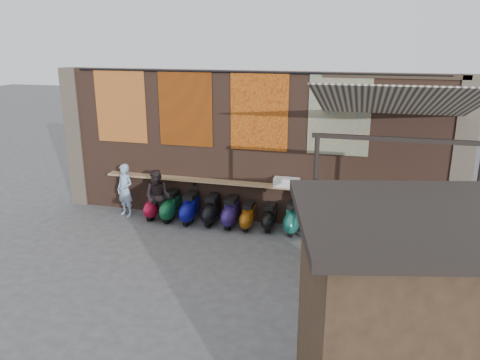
% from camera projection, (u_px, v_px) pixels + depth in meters
% --- Properties ---
extents(ground, '(70.00, 70.00, 0.00)m').
position_uv_depth(ground, '(220.00, 260.00, 10.51)').
color(ground, '#474749').
rests_on(ground, ground).
extents(brick_wall, '(10.00, 0.40, 4.00)m').
position_uv_depth(brick_wall, '(249.00, 148.00, 12.43)').
color(brick_wall, brown).
rests_on(brick_wall, ground).
extents(pier_left, '(0.50, 0.50, 4.00)m').
position_uv_depth(pier_left, '(78.00, 137.00, 13.72)').
color(pier_left, '#4C4238').
rests_on(pier_left, ground).
extents(pier_right, '(0.50, 0.50, 4.00)m').
position_uv_depth(pier_right, '(461.00, 160.00, 11.13)').
color(pier_right, '#4C4238').
rests_on(pier_right, ground).
extents(eating_counter, '(8.00, 0.32, 0.05)m').
position_uv_depth(eating_counter, '(246.00, 184.00, 12.34)').
color(eating_counter, '#9E7A51').
rests_on(eating_counter, brick_wall).
extents(shelf_box, '(0.66, 0.28, 0.23)m').
position_uv_depth(shelf_box, '(287.00, 182.00, 12.00)').
color(shelf_box, white).
rests_on(shelf_box, eating_counter).
extents(tapestry_redgold, '(1.50, 0.02, 2.00)m').
position_uv_depth(tapestry_redgold, '(121.00, 106.00, 12.83)').
color(tapestry_redgold, maroon).
rests_on(tapestry_redgold, brick_wall).
extents(tapestry_sun, '(1.50, 0.02, 2.00)m').
position_uv_depth(tapestry_sun, '(185.00, 109.00, 12.36)').
color(tapestry_sun, '#D1540C').
rests_on(tapestry_sun, brick_wall).
extents(tapestry_orange, '(1.50, 0.02, 2.00)m').
position_uv_depth(tapestry_orange, '(259.00, 112.00, 11.86)').
color(tapestry_orange, '#C05E18').
rests_on(tapestry_orange, brick_wall).
extents(tapestry_multi, '(1.50, 0.02, 2.00)m').
position_uv_depth(tapestry_multi, '(339.00, 115.00, 11.36)').
color(tapestry_multi, teal).
rests_on(tapestry_multi, brick_wall).
extents(hang_rail, '(9.50, 0.06, 0.06)m').
position_uv_depth(hang_rail, '(248.00, 72.00, 11.64)').
color(hang_rail, black).
rests_on(hang_rail, brick_wall).
extents(scooter_stool_0, '(0.35, 0.77, 0.74)m').
position_uv_depth(scooter_stool_0, '(155.00, 205.00, 12.92)').
color(scooter_stool_0, '#B50D31').
rests_on(scooter_stool_0, ground).
extents(scooter_stool_1, '(0.37, 0.83, 0.79)m').
position_uv_depth(scooter_stool_1, '(171.00, 206.00, 12.75)').
color(scooter_stool_1, '#10532D').
rests_on(scooter_stool_1, ground).
extents(scooter_stool_2, '(0.38, 0.84, 0.80)m').
position_uv_depth(scooter_stool_2, '(190.00, 208.00, 12.58)').
color(scooter_stool_2, navy).
rests_on(scooter_stool_2, ground).
extents(scooter_stool_3, '(0.37, 0.82, 0.78)m').
position_uv_depth(scooter_stool_3, '(212.00, 210.00, 12.49)').
color(scooter_stool_3, black).
rests_on(scooter_stool_3, ground).
extents(scooter_stool_4, '(0.37, 0.82, 0.78)m').
position_uv_depth(scooter_stool_4, '(231.00, 212.00, 12.31)').
color(scooter_stool_4, navy).
rests_on(scooter_stool_4, ground).
extents(scooter_stool_5, '(0.32, 0.72, 0.68)m').
position_uv_depth(scooter_stool_5, '(248.00, 216.00, 12.17)').
color(scooter_stool_5, '#88460C').
rests_on(scooter_stool_5, ground).
extents(scooter_stool_6, '(0.32, 0.71, 0.67)m').
position_uv_depth(scooter_stool_6, '(270.00, 217.00, 12.12)').
color(scooter_stool_6, black).
rests_on(scooter_stool_6, ground).
extents(scooter_stool_7, '(0.38, 0.84, 0.80)m').
position_uv_depth(scooter_stool_7, '(293.00, 218.00, 11.88)').
color(scooter_stool_7, '#1B6F60').
rests_on(scooter_stool_7, ground).
extents(diner_left, '(0.63, 0.52, 1.49)m').
position_uv_depth(diner_left, '(125.00, 190.00, 12.98)').
color(diner_left, '#94B2D8').
rests_on(diner_left, ground).
extents(diner_right, '(0.73, 0.58, 1.47)m').
position_uv_depth(diner_right, '(158.00, 197.00, 12.46)').
color(diner_right, '#2B2123').
rests_on(diner_right, ground).
extents(shopper_navy, '(1.08, 0.62, 1.74)m').
position_uv_depth(shopper_navy, '(356.00, 232.00, 9.83)').
color(shopper_navy, black).
rests_on(shopper_navy, ground).
extents(shopper_grey, '(1.33, 1.27, 1.82)m').
position_uv_depth(shopper_grey, '(412.00, 255.00, 8.73)').
color(shopper_grey, '#59575C').
rests_on(shopper_grey, ground).
extents(shopper_tan, '(0.87, 0.75, 1.51)m').
position_uv_depth(shopper_tan, '(366.00, 222.00, 10.72)').
color(shopper_tan, tan).
rests_on(shopper_tan, ground).
extents(market_stall, '(3.09, 2.59, 2.91)m').
position_uv_depth(market_stall, '(426.00, 342.00, 5.32)').
color(market_stall, black).
rests_on(market_stall, ground).
extents(stall_roof, '(3.47, 2.96, 0.12)m').
position_uv_depth(stall_roof, '(442.00, 218.00, 4.88)').
color(stall_roof, black).
rests_on(stall_roof, market_stall).
extents(stall_sign, '(1.18, 0.32, 0.50)m').
position_uv_depth(stall_sign, '(403.00, 250.00, 6.13)').
color(stall_sign, gold).
rests_on(stall_sign, market_stall).
extents(stall_shelf, '(2.19, 0.62, 0.06)m').
position_uv_depth(stall_shelf, '(396.00, 320.00, 6.43)').
color(stall_shelf, '#473321').
rests_on(stall_shelf, market_stall).
extents(awning_canvas, '(3.20, 3.28, 0.97)m').
position_uv_depth(awning_canvas, '(396.00, 102.00, 9.44)').
color(awning_canvas, beige).
rests_on(awning_canvas, brick_wall).
extents(awning_ledger, '(3.30, 0.08, 0.12)m').
position_uv_depth(awning_ledger, '(395.00, 76.00, 10.80)').
color(awning_ledger, '#33261C').
rests_on(awning_ledger, brick_wall).
extents(awning_header, '(3.00, 0.08, 0.08)m').
position_uv_depth(awning_header, '(398.00, 139.00, 8.19)').
color(awning_header, black).
rests_on(awning_header, awning_post_left).
extents(awning_post_left, '(0.09, 0.09, 3.10)m').
position_uv_depth(awning_post_left, '(314.00, 214.00, 8.98)').
color(awning_post_left, black).
rests_on(awning_post_left, ground).
extents(awning_post_right, '(0.09, 0.09, 3.10)m').
position_uv_depth(awning_post_right, '(472.00, 228.00, 8.28)').
color(awning_post_right, black).
rests_on(awning_post_right, ground).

